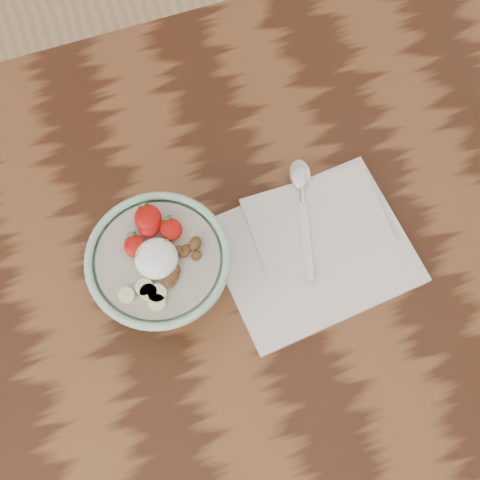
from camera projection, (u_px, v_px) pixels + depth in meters
The scene contains 4 objects.
table at pixel (258, 263), 109.55cm from camera, with size 160.00×90.00×75.00cm.
breakfast_bowl at pixel (161, 268), 92.39cm from camera, with size 19.60×19.60×13.26cm.
napkin at pixel (314, 245), 99.99cm from camera, with size 29.62×24.84×1.70cm.
spoon at pixel (301, 190), 101.70cm from camera, with size 7.43×19.68×1.04cm.
Camera 1 is at (-14.33, -33.02, 169.29)cm, focal length 50.00 mm.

